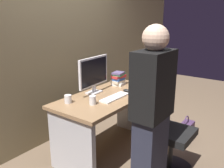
# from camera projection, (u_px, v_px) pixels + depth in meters

# --- Properties ---
(ground_plane) EXTENTS (9.00, 9.00, 0.00)m
(ground_plane) POSITION_uv_depth(u_px,v_px,m) (109.00, 149.00, 3.19)
(ground_plane) COLOR brown
(wall_back) EXTENTS (6.40, 0.10, 3.00)m
(wall_back) POSITION_uv_depth(u_px,v_px,m) (57.00, 30.00, 3.28)
(wall_back) COLOR #8C7F5B
(wall_back) RESTS_ON ground
(desk) EXTENTS (1.45, 0.72, 0.75)m
(desk) POSITION_uv_depth(u_px,v_px,m) (109.00, 113.00, 3.05)
(desk) COLOR #93704C
(desk) RESTS_ON ground
(office_chair) EXTENTS (0.52, 0.52, 0.94)m
(office_chair) POSITION_uv_depth(u_px,v_px,m) (167.00, 134.00, 2.70)
(office_chair) COLOR black
(office_chair) RESTS_ON ground
(person_at_desk) EXTENTS (0.40, 0.24, 1.64)m
(person_at_desk) POSITION_uv_depth(u_px,v_px,m) (152.00, 118.00, 2.12)
(person_at_desk) COLOR #262838
(person_at_desk) RESTS_ON ground
(monitor) EXTENTS (0.54, 0.15, 0.46)m
(monitor) POSITION_uv_depth(u_px,v_px,m) (94.00, 73.00, 3.00)
(monitor) COLOR silver
(monitor) RESTS_ON desk
(keyboard) EXTENTS (0.43, 0.13, 0.02)m
(keyboard) POSITION_uv_depth(u_px,v_px,m) (115.00, 97.00, 2.87)
(keyboard) COLOR white
(keyboard) RESTS_ON desk
(mouse) EXTENTS (0.06, 0.10, 0.03)m
(mouse) POSITION_uv_depth(u_px,v_px,m) (127.00, 90.00, 3.11)
(mouse) COLOR black
(mouse) RESTS_ON desk
(cup_near_keyboard) EXTENTS (0.07, 0.07, 0.10)m
(cup_near_keyboard) POSITION_uv_depth(u_px,v_px,m) (93.00, 100.00, 2.66)
(cup_near_keyboard) COLOR silver
(cup_near_keyboard) RESTS_ON desk
(cup_by_monitor) EXTENTS (0.08, 0.08, 0.09)m
(cup_by_monitor) POSITION_uv_depth(u_px,v_px,m) (68.00, 99.00, 2.71)
(cup_by_monitor) COLOR silver
(cup_by_monitor) RESTS_ON desk
(book_stack) EXTENTS (0.22, 0.18, 0.19)m
(book_stack) POSITION_uv_depth(u_px,v_px,m) (118.00, 79.00, 3.38)
(book_stack) COLOR white
(book_stack) RESTS_ON desk
(cell_phone) EXTENTS (0.09, 0.15, 0.01)m
(cell_phone) POSITION_uv_depth(u_px,v_px,m) (140.00, 87.00, 3.30)
(cell_phone) COLOR black
(cell_phone) RESTS_ON desk
(handbag) EXTENTS (0.34, 0.14, 0.38)m
(handbag) POSITION_uv_depth(u_px,v_px,m) (185.00, 132.00, 3.37)
(handbag) COLOR #4C3356
(handbag) RESTS_ON ground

